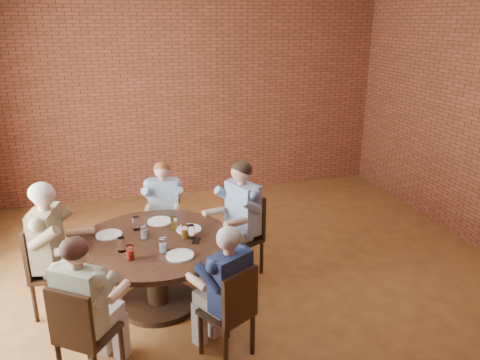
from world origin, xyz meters
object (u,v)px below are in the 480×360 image
object	(u,v)px
diner_b	(164,211)
diner_e	(226,293)
dining_table	(156,260)
diner_d	(86,310)
chair_b	(165,219)
chair_d	(81,332)
diner_c	(55,249)
chair_e	(232,310)
chair_c	(47,265)
chair_a	(245,230)
smartphone	(196,241)
diner_a	(239,219)

from	to	relation	value
diner_b	diner_e	size ratio (longest dim) A/B	0.99
dining_table	diner_d	world-z (taller)	diner_d
chair_b	diner_e	xyz separation A→B (m)	(0.28, -2.03, 0.14)
chair_d	dining_table	bearing A→B (deg)	-90.00
chair_d	diner_e	bearing A→B (deg)	-142.26
diner_b	diner_d	world-z (taller)	diner_d
diner_c	chair_e	bearing A→B (deg)	-116.41
chair_c	chair_e	bearing A→B (deg)	-115.24
dining_table	chair_d	bearing A→B (deg)	-125.90
chair_b	diner_c	distance (m)	1.51
diner_b	chair_d	size ratio (longest dim) A/B	1.34
dining_table	diner_e	size ratio (longest dim) A/B	1.26
chair_b	chair_c	distance (m)	1.56
diner_c	chair_d	size ratio (longest dim) A/B	1.50
diner_b	diner_d	xyz separation A→B (m)	(-0.85, -1.93, 0.03)
dining_table	chair_c	size ratio (longest dim) A/B	1.63
chair_a	chair_e	xyz separation A→B (m)	(-0.53, -1.44, -0.03)
chair_c	diner_d	bearing A→B (deg)	-147.83
dining_table	chair_c	distance (m)	1.07
dining_table	smartphone	size ratio (longest dim) A/B	11.67
chair_a	diner_b	distance (m)	1.04
diner_a	diner_b	world-z (taller)	diner_a
dining_table	diner_b	xyz separation A→B (m)	(0.21, 1.05, 0.08)
diner_d	chair_d	bearing A→B (deg)	90.00
chair_d	diner_e	size ratio (longest dim) A/B	0.74
chair_a	diner_b	bearing A→B (deg)	-148.19
chair_b	chair_e	xyz separation A→B (m)	(0.31, -2.09, 0.00)
chair_b	chair_d	size ratio (longest dim) A/B	0.96
chair_d	chair_a	bearing A→B (deg)	-105.19
diner_c	diner_e	distance (m)	1.83
diner_c	diner_d	size ratio (longest dim) A/B	1.06
chair_d	chair_e	size ratio (longest dim) A/B	1.03
dining_table	chair_e	xyz separation A→B (m)	(0.53, -0.97, -0.04)
chair_d	diner_e	xyz separation A→B (m)	(1.18, 0.04, 0.12)
dining_table	diner_b	bearing A→B (deg)	78.80
diner_a	diner_c	world-z (taller)	diner_c
chair_d	diner_e	distance (m)	1.19
dining_table	diner_e	world-z (taller)	diner_e
chair_b	smartphone	bearing A→B (deg)	-71.02
chair_e	dining_table	bearing A→B (deg)	-90.00
diner_a	diner_c	distance (m)	1.95
diner_b	diner_c	distance (m)	1.45
chair_b	diner_c	world-z (taller)	diner_c
diner_a	diner_c	bearing A→B (deg)	-106.84
diner_b	diner_e	distance (m)	1.98
diner_b	chair_c	distance (m)	1.51
diner_e	smartphone	size ratio (longest dim) A/B	9.25
diner_d	diner_e	bearing A→B (deg)	-145.43
diner_a	chair_a	bearing A→B (deg)	90.00
chair_e	diner_a	bearing A→B (deg)	-136.42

